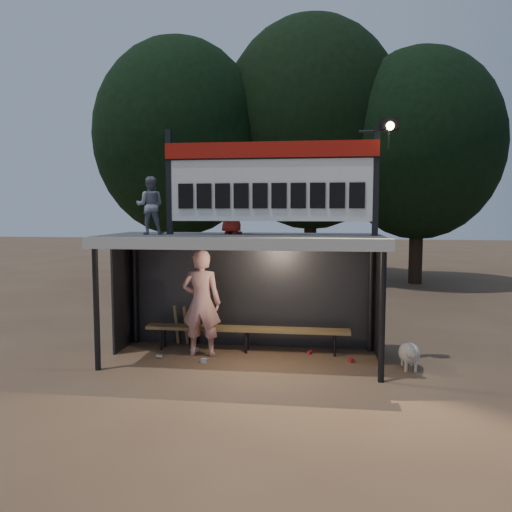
# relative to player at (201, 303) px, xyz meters

# --- Properties ---
(ground) EXTENTS (80.00, 80.00, 0.00)m
(ground) POSITION_rel_player_xyz_m (0.81, -0.18, -1.02)
(ground) COLOR brown
(ground) RESTS_ON ground
(player) EXTENTS (0.75, 0.50, 2.04)m
(player) POSITION_rel_player_xyz_m (0.00, 0.00, 0.00)
(player) COLOR silver
(player) RESTS_ON ground
(child_a) EXTENTS (0.57, 0.48, 1.06)m
(child_a) POSITION_rel_player_xyz_m (-0.88, -0.26, 1.83)
(child_a) COLOR gray
(child_a) RESTS_ON dugout_shelter
(child_b) EXTENTS (0.62, 0.58, 1.07)m
(child_b) POSITION_rel_player_xyz_m (0.59, 0.07, 1.83)
(child_b) COLOR maroon
(child_b) RESTS_ON dugout_shelter
(dugout_shelter) EXTENTS (5.10, 2.08, 2.32)m
(dugout_shelter) POSITION_rel_player_xyz_m (0.81, 0.06, 0.83)
(dugout_shelter) COLOR #3C3C3E
(dugout_shelter) RESTS_ON ground
(scoreboard_assembly) EXTENTS (4.10, 0.27, 1.99)m
(scoreboard_assembly) POSITION_rel_player_xyz_m (1.37, -0.19, 2.31)
(scoreboard_assembly) COLOR black
(scoreboard_assembly) RESTS_ON dugout_shelter
(bench) EXTENTS (4.00, 0.35, 0.48)m
(bench) POSITION_rel_player_xyz_m (0.81, 0.37, -0.59)
(bench) COLOR olive
(bench) RESTS_ON ground
(tree_left) EXTENTS (6.46, 6.46, 9.27)m
(tree_left) POSITION_rel_player_xyz_m (-3.19, 9.82, 4.50)
(tree_left) COLOR black
(tree_left) RESTS_ON ground
(tree_mid) EXTENTS (7.22, 7.22, 10.36)m
(tree_mid) POSITION_rel_player_xyz_m (1.81, 11.32, 5.15)
(tree_mid) COLOR black
(tree_mid) RESTS_ON ground
(tree_right) EXTENTS (6.08, 6.08, 8.72)m
(tree_right) POSITION_rel_player_xyz_m (5.81, 10.32, 4.17)
(tree_right) COLOR #2F1F15
(tree_right) RESTS_ON ground
(dog) EXTENTS (0.36, 0.81, 0.49)m
(dog) POSITION_rel_player_xyz_m (3.79, -0.35, -0.74)
(dog) COLOR beige
(dog) RESTS_ON ground
(bats) EXTENTS (0.48, 0.33, 0.84)m
(bats) POSITION_rel_player_xyz_m (-0.48, 0.64, -0.59)
(bats) COLOR #9F7A4A
(bats) RESTS_ON ground
(litter) EXTENTS (3.67, 0.91, 0.08)m
(litter) POSITION_rel_player_xyz_m (0.65, -0.02, -0.98)
(litter) COLOR #AF1E21
(litter) RESTS_ON ground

